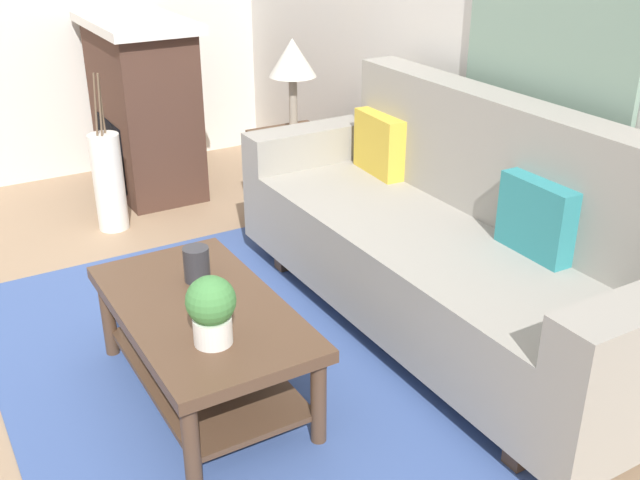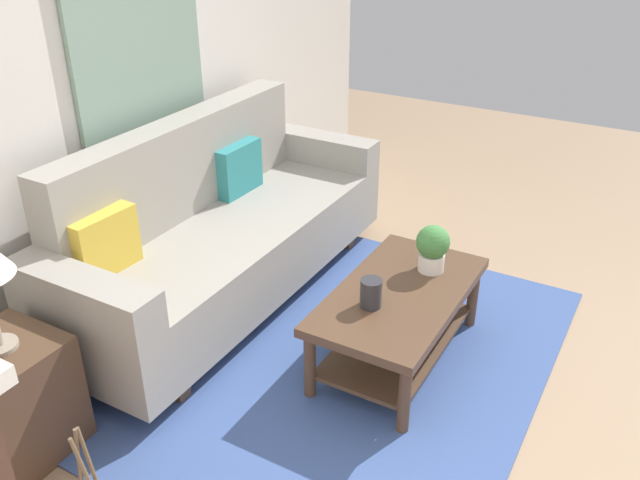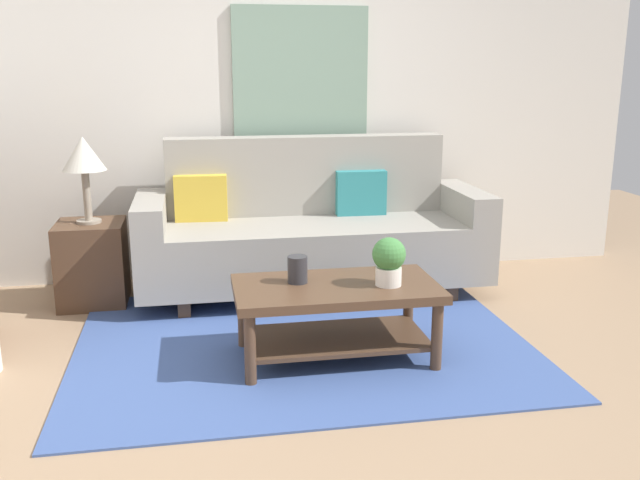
# 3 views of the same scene
# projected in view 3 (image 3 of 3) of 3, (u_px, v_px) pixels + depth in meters

# --- Properties ---
(ground_plane) EXTENTS (9.64, 9.64, 0.00)m
(ground_plane) POSITION_uv_depth(u_px,v_px,m) (318.00, 381.00, 3.60)
(ground_plane) COLOR #9E7F60
(wall_back) EXTENTS (5.64, 0.10, 2.70)m
(wall_back) POSITION_uv_depth(u_px,v_px,m) (270.00, 96.00, 5.16)
(wall_back) COLOR silver
(wall_back) RESTS_ON ground_plane
(area_rug) EXTENTS (2.58, 2.01, 0.01)m
(area_rug) POSITION_uv_depth(u_px,v_px,m) (303.00, 342.00, 4.07)
(area_rug) COLOR #3D5693
(area_rug) RESTS_ON ground_plane
(couch) EXTENTS (2.40, 0.84, 1.08)m
(couch) POSITION_uv_depth(u_px,v_px,m) (312.00, 232.00, 4.92)
(couch) COLOR gray
(couch) RESTS_ON ground_plane
(throw_pillow_mustard) EXTENTS (0.37, 0.14, 0.32)m
(throw_pillow_mustard) POSITION_uv_depth(u_px,v_px,m) (201.00, 198.00, 4.84)
(throw_pillow_mustard) COLOR gold
(throw_pillow_mustard) RESTS_ON couch
(throw_pillow_teal) EXTENTS (0.36, 0.13, 0.32)m
(throw_pillow_teal) POSITION_uv_depth(u_px,v_px,m) (361.00, 193.00, 5.04)
(throw_pillow_teal) COLOR teal
(throw_pillow_teal) RESTS_ON couch
(coffee_table) EXTENTS (1.10, 0.60, 0.43)m
(coffee_table) POSITION_uv_depth(u_px,v_px,m) (336.00, 305.00, 3.79)
(coffee_table) COLOR #513826
(coffee_table) RESTS_ON ground_plane
(tabletop_vase) EXTENTS (0.11, 0.11, 0.15)m
(tabletop_vase) POSITION_uv_depth(u_px,v_px,m) (297.00, 269.00, 3.77)
(tabletop_vase) COLOR #2D2D33
(tabletop_vase) RESTS_ON coffee_table
(potted_plant_tabletop) EXTENTS (0.18, 0.18, 0.26)m
(potted_plant_tabletop) POSITION_uv_depth(u_px,v_px,m) (389.00, 260.00, 3.71)
(potted_plant_tabletop) COLOR white
(potted_plant_tabletop) RESTS_ON coffee_table
(side_table) EXTENTS (0.44, 0.44, 0.56)m
(side_table) POSITION_uv_depth(u_px,v_px,m) (93.00, 263.00, 4.70)
(side_table) COLOR #513826
(side_table) RESTS_ON ground_plane
(table_lamp) EXTENTS (0.28, 0.28, 0.57)m
(table_lamp) POSITION_uv_depth(u_px,v_px,m) (84.00, 157.00, 4.52)
(table_lamp) COLOR gray
(table_lamp) RESTS_ON side_table
(framed_painting) EXTENTS (0.99, 0.03, 0.95)m
(framed_painting) POSITION_uv_depth(u_px,v_px,m) (301.00, 73.00, 5.09)
(framed_painting) COLOR gray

